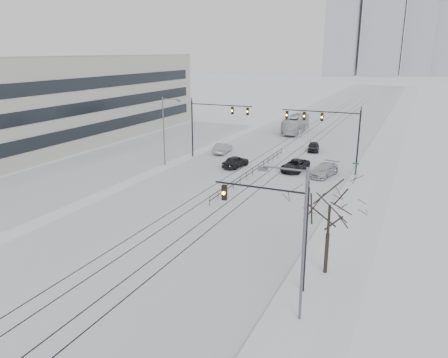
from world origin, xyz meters
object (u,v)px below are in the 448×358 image
box_truck (296,124)px  traffic_mast_near (280,222)px  sedan_sb_inner (236,162)px  sedan_sb_outer (222,148)px  sedan_nb_right (324,170)px  sedan_nb_far (314,147)px  bare_tree (329,213)px  sedan_nb_front (295,166)px

box_truck → traffic_mast_near: bearing=102.5°
sedan_sb_inner → box_truck: (0.42, 27.89, 0.80)m
sedan_sb_inner → sedan_sb_outer: size_ratio=0.98×
sedan_sb_inner → sedan_nb_right: size_ratio=0.88×
traffic_mast_near → sedan_sb_outer: traffic_mast_near is taller
sedan_nb_far → sedan_sb_outer: bearing=-161.0°
bare_tree → sedan_sb_inner: bare_tree is taller
sedan_nb_front → box_truck: bearing=112.0°
bare_tree → sedan_sb_outer: bare_tree is taller
sedan_nb_right → box_truck: (-11.01, 27.32, 0.83)m
sedan_sb_inner → sedan_sb_outer: (-4.97, 6.77, -0.01)m
sedan_nb_front → sedan_nb_right: (3.83, -0.83, 0.02)m
box_truck → sedan_sb_outer: bearing=74.0°
traffic_mast_near → sedan_nb_right: 27.81m
bare_tree → sedan_nb_right: (-5.22, 24.40, -3.74)m
sedan_nb_far → box_truck: (-6.68, 14.18, 0.87)m
sedan_sb_inner → box_truck: 27.91m
traffic_mast_near → sedan_sb_outer: (-19.20, 33.60, -3.80)m
bare_tree → sedan_nb_far: bearing=104.3°
bare_tree → sedan_sb_inner: (-16.65, 23.82, -3.71)m
sedan_nb_right → box_truck: box_truck is taller
sedan_sb_inner → box_truck: box_truck is taller
sedan_sb_inner → traffic_mast_near: bearing=126.9°
bare_tree → sedan_nb_far: (-9.56, 37.54, -3.79)m
sedan_sb_outer → sedan_nb_right: (16.39, -6.19, -0.02)m
traffic_mast_near → sedan_nb_right: bearing=95.9°
bare_tree → sedan_nb_far: 38.93m
sedan_sb_inner → sedan_sb_outer: 8.40m
bare_tree → sedan_nb_front: size_ratio=1.17×
traffic_mast_near → bare_tree: size_ratio=1.15×
traffic_mast_near → sedan_sb_inner: size_ratio=1.54×
bare_tree → sedan_nb_far: bare_tree is taller
traffic_mast_near → sedan_nb_front: bearing=103.2°
bare_tree → sedan_sb_inner: 29.30m
sedan_sb_inner → bare_tree: bearing=133.9°
traffic_mast_near → sedan_nb_front: (-6.64, 28.24, -3.84)m
sedan_sb_outer → sedan_nb_front: sedan_sb_outer is taller
sedan_nb_right → bare_tree: bearing=-66.0°
sedan_sb_inner → sedan_sb_outer: sedan_sb_inner is taller
sedan_sb_inner → sedan_nb_front: bearing=-160.5°
traffic_mast_near → sedan_nb_right: traffic_mast_near is taller
traffic_mast_near → bare_tree: traffic_mast_near is taller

